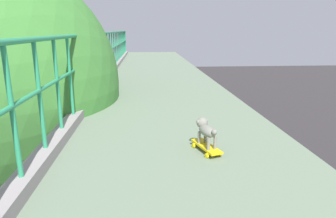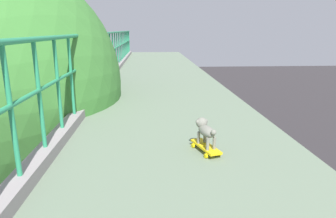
{
  "view_description": "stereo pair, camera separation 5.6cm",
  "coord_description": "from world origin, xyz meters",
  "px_view_note": "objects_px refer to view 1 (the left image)",
  "views": [
    {
      "loc": [
        0.84,
        -0.47,
        7.42
      ],
      "look_at": [
        1.13,
        3.24,
        6.41
      ],
      "focal_mm": 31.7,
      "sensor_mm": 36.0,
      "label": 1
    },
    {
      "loc": [
        0.9,
        -0.47,
        7.42
      ],
      "look_at": [
        1.13,
        3.24,
        6.41
      ],
      "focal_mm": 31.7,
      "sensor_mm": 36.0,
      "label": 2
    }
  ],
  "objects_px": {
    "car_yellow_cab_seventh": "(47,143)",
    "toy_skateboard": "(206,147)",
    "small_dog": "(206,129)",
    "city_bus": "(41,93)"
  },
  "relations": [
    {
      "from": "toy_skateboard",
      "to": "small_dog",
      "type": "bearing_deg",
      "value": 123.84
    },
    {
      "from": "car_yellow_cab_seventh",
      "to": "toy_skateboard",
      "type": "relative_size",
      "value": 8.19
    },
    {
      "from": "city_bus",
      "to": "car_yellow_cab_seventh",
      "type": "bearing_deg",
      "value": -70.82
    },
    {
      "from": "city_bus",
      "to": "toy_skateboard",
      "type": "xyz_separation_m",
      "value": [
        10.39,
        -24.63,
        4.39
      ]
    },
    {
      "from": "car_yellow_cab_seventh",
      "to": "toy_skateboard",
      "type": "bearing_deg",
      "value": -64.61
    },
    {
      "from": "city_bus",
      "to": "small_dog",
      "type": "relative_size",
      "value": 26.02
    },
    {
      "from": "car_yellow_cab_seventh",
      "to": "small_dog",
      "type": "bearing_deg",
      "value": -64.62
    },
    {
      "from": "toy_skateboard",
      "to": "small_dog",
      "type": "height_order",
      "value": "small_dog"
    },
    {
      "from": "car_yellow_cab_seventh",
      "to": "toy_skateboard",
      "type": "distance_m",
      "value": 16.84
    },
    {
      "from": "toy_skateboard",
      "to": "small_dog",
      "type": "distance_m",
      "value": 0.21
    }
  ]
}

